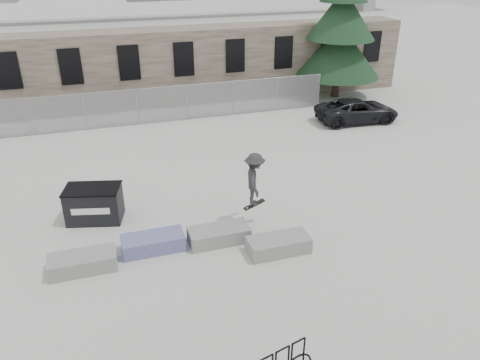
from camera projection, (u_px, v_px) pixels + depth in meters
name	position (u px, v px, depth m)	size (l,w,h in m)	color
ground	(185.00, 247.00, 15.39)	(120.00, 120.00, 0.00)	beige
stone_wall	(128.00, 69.00, 28.22)	(36.00, 2.58, 4.50)	brown
chainlink_fence	(137.00, 107.00, 25.58)	(22.06, 0.06, 2.02)	gray
planter_far_left	(82.00, 262.00, 14.19)	(2.00, 0.90, 0.51)	gray
planter_center_left	(153.00, 242.00, 15.14)	(2.00, 0.90, 0.51)	#303191
planter_center_right	(219.00, 234.00, 15.55)	(2.00, 0.90, 0.51)	gray
planter_offset	(278.00, 244.00, 15.04)	(2.00, 0.90, 0.51)	gray
dumpster	(94.00, 204.00, 16.67)	(2.17, 1.62, 1.27)	black
spruce_tree	(341.00, 24.00, 28.93)	(5.34, 5.34, 11.50)	#38281E
suv	(357.00, 110.00, 26.23)	(2.15, 4.65, 1.29)	black
skateboarder	(255.00, 180.00, 15.90)	(0.99, 1.37, 2.05)	#2B2B2E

